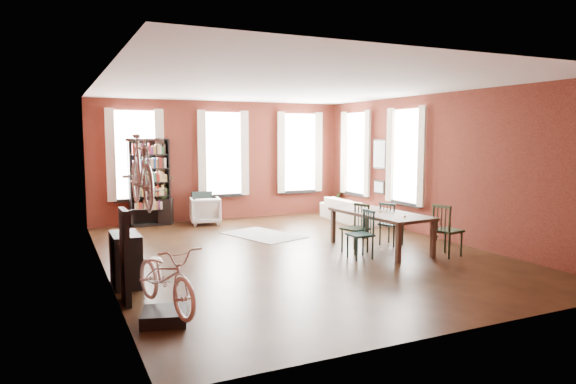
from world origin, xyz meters
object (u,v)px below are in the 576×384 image
white_armchair (205,209)px  bike_trainer (165,316)px  dining_chair_b (355,228)px  dining_chair_d (392,224)px  bookshelf (149,182)px  console_table (126,259)px  cream_sofa (352,207)px  dining_chair_a (360,234)px  bicycle_floor (165,247)px  dining_table (380,231)px  plant_stand (166,211)px  dining_chair_c (448,230)px

white_armchair → bike_trainer: bearing=80.2°
dining_chair_b → dining_chair_d: size_ratio=1.05×
bookshelf → console_table: bearing=-103.8°
white_armchair → cream_sofa: (3.63, -1.30, 0.02)m
dining_chair_a → dining_chair_b: (0.19, 0.47, 0.02)m
dining_chair_b → console_table: size_ratio=1.18×
bike_trainer → cream_sofa: bearing=41.6°
dining_chair_a → cream_sofa: bearing=151.5°
bookshelf → bike_trainer: size_ratio=4.07×
bicycle_floor → white_armchair: bearing=58.0°
dining_table → console_table: (-4.95, -0.41, 0.02)m
plant_stand → bicycle_floor: bicycle_floor is taller
white_armchair → dining_chair_c: bearing=130.5°
dining_table → dining_chair_c: size_ratio=2.25×
dining_chair_d → bookshelf: size_ratio=0.41×
dining_table → white_armchair: bearing=113.7°
cream_sofa → white_armchair: bearing=70.2°
dining_table → dining_chair_c: (0.83, -1.00, 0.11)m
plant_stand → bicycle_floor: size_ratio=0.43×
dining_chair_c → bike_trainer: (-5.58, -1.26, -0.41)m
dining_chair_d → console_table: dining_chair_d is taller
dining_chair_b → dining_chair_d: bearing=87.4°
dining_chair_d → cream_sofa: dining_chair_d is taller
bookshelf → white_armchair: (1.32, -0.40, -0.72)m
dining_chair_c → bicycle_floor: size_ratio=0.63×
dining_table → bicycle_floor: (-4.72, -2.24, 0.56)m
console_table → plant_stand: (1.67, 5.20, -0.06)m
dining_chair_d → cream_sofa: (0.82, 2.85, -0.04)m
dining_chair_c → white_armchair: (-3.18, 5.40, -0.11)m
bookshelf → bicycle_floor: bearing=-98.4°
dining_table → cream_sofa: bearing=63.1°
dining_table → bike_trainer: 5.27m
bike_trainer → console_table: console_table is taller
dining_chair_a → white_armchair: dining_chair_a is taller
dining_table → dining_chair_c: 1.31m
cream_sofa → console_table: bearing=119.3°
dining_chair_c → bike_trainer: bearing=91.5°
dining_chair_c → plant_stand: size_ratio=1.46×
dining_chair_b → console_table: dining_chair_b is taller
dining_chair_a → console_table: bearing=-89.3°
dining_chair_b → bike_trainer: size_ratio=1.74×
dining_table → dining_chair_c: bearing=-54.7°
dining_chair_d → dining_chair_a: bearing=98.9°
dining_chair_a → white_armchair: size_ratio=1.17×
dining_chair_c → bicycle_floor: bicycle_floor is taller
plant_stand → console_table: bearing=-107.8°
white_armchair → cream_sofa: 3.86m
dining_chair_b → dining_chair_c: bearing=39.1°
dining_chair_d → bike_trainer: dining_chair_d is taller
bookshelf → dining_chair_d: bearing=-47.7°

